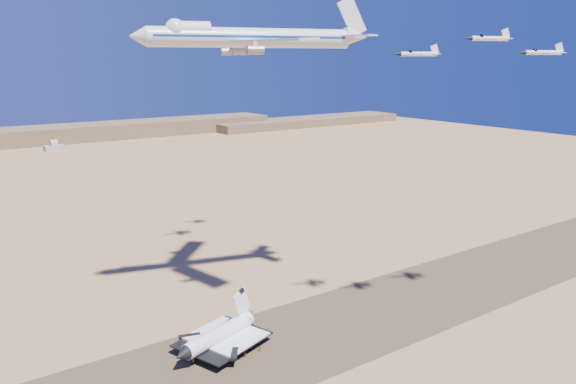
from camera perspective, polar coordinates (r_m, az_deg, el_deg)
ground at (r=192.48m, az=-0.85°, el=-15.29°), size 1200.00×1200.00×0.00m
runway at (r=192.46m, az=-0.85°, el=-15.29°), size 600.00×50.00×0.06m
ridgeline at (r=691.19m, az=-21.65°, el=5.29°), size 960.00×90.00×18.00m
shuttle at (r=188.96m, az=-7.07°, el=-14.36°), size 35.93×28.94×17.49m
carrier_747 at (r=204.92m, az=-4.39°, el=15.37°), size 86.30×64.48×21.57m
crew_a at (r=185.59m, az=-4.37°, el=-16.20°), size 0.39×0.58×1.56m
crew_b at (r=189.50m, az=-3.79°, el=-15.51°), size 0.69×0.90×1.63m
crew_c at (r=188.40m, az=-2.86°, el=-15.63°), size 1.25×1.12×1.92m
chase_jet_a at (r=187.81m, az=13.07°, el=13.51°), size 14.94×8.91×3.87m
chase_jet_b at (r=188.90m, az=19.73°, el=14.48°), size 15.66×9.21×4.01m
chase_jet_c at (r=208.65m, az=24.44°, el=12.79°), size 15.97×9.73×4.15m
chase_jet_d at (r=252.44m, az=-6.06°, el=15.13°), size 16.41×9.20×4.11m
chase_jet_e at (r=274.02m, az=-4.21°, el=15.32°), size 13.24×8.12×3.44m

